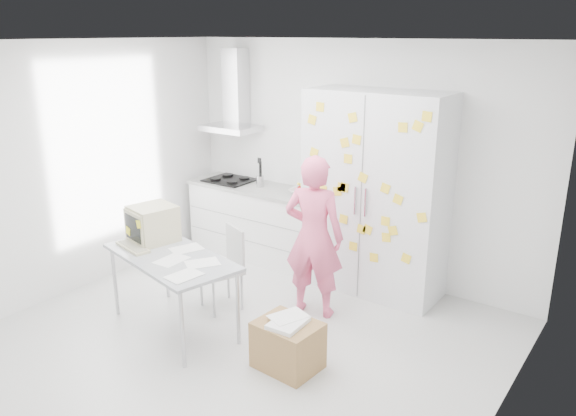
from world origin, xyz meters
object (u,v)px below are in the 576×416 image
Objects in this scene: person at (314,237)px; desk at (159,237)px; chair at (226,263)px; cardboard_box at (288,344)px.

person is 1.52m from desk.
person reaches higher than chair.
cardboard_box is at bearing -2.66° from chair.
cardboard_box is (1.56, -0.01, -0.63)m from desk.
person reaches higher than cardboard_box.
cardboard_box is (0.37, -0.96, -0.61)m from person.
desk is at bearing 179.63° from cardboard_box.
chair is 1.32m from cardboard_box.
chair reaches higher than cardboard_box.
person is 0.96m from chair.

